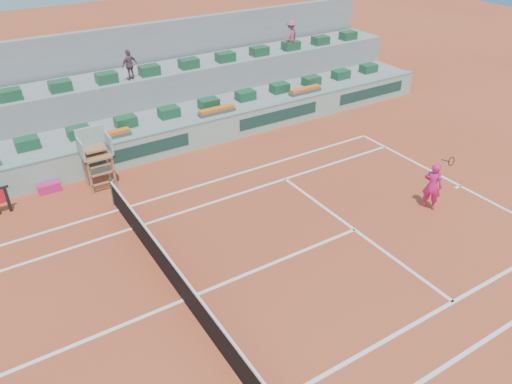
% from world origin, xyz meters
% --- Properties ---
extents(ground, '(90.00, 90.00, 0.00)m').
position_xyz_m(ground, '(0.00, 0.00, 0.00)').
color(ground, '#A83D20').
rests_on(ground, ground).
extents(seating_tier_lower, '(36.00, 4.00, 1.20)m').
position_xyz_m(seating_tier_lower, '(0.00, 10.70, 0.60)').
color(seating_tier_lower, gray).
rests_on(seating_tier_lower, ground).
extents(seating_tier_upper, '(36.00, 2.40, 2.60)m').
position_xyz_m(seating_tier_upper, '(0.00, 12.30, 1.30)').
color(seating_tier_upper, gray).
rests_on(seating_tier_upper, ground).
extents(stadium_back_wall, '(36.00, 0.40, 4.40)m').
position_xyz_m(stadium_back_wall, '(0.00, 13.90, 2.20)').
color(stadium_back_wall, gray).
rests_on(stadium_back_wall, ground).
extents(player_bag, '(0.81, 0.36, 0.36)m').
position_xyz_m(player_bag, '(-1.80, 8.13, 0.18)').
color(player_bag, '#DC1C6E').
rests_on(player_bag, ground).
extents(spectator_mid, '(0.86, 0.57, 1.35)m').
position_xyz_m(spectator_mid, '(3.05, 11.51, 3.28)').
color(spectator_mid, '#724C5A').
rests_on(spectator_mid, seating_tier_upper).
extents(spectator_right, '(1.17, 0.95, 1.58)m').
position_xyz_m(spectator_right, '(11.86, 11.57, 3.39)').
color(spectator_right, '#9C4E63').
rests_on(spectator_right, seating_tier_upper).
extents(court_lines, '(23.89, 11.09, 0.01)m').
position_xyz_m(court_lines, '(0.00, 0.00, 0.01)').
color(court_lines, white).
rests_on(court_lines, ground).
extents(tennis_net, '(0.10, 11.97, 1.10)m').
position_xyz_m(tennis_net, '(0.00, 0.00, 0.53)').
color(tennis_net, black).
rests_on(tennis_net, ground).
extents(advertising_hoarding, '(36.00, 0.34, 1.26)m').
position_xyz_m(advertising_hoarding, '(0.02, 8.50, 0.63)').
color(advertising_hoarding, '#8FB4A2').
rests_on(advertising_hoarding, ground).
extents(umpire_chair, '(1.10, 0.90, 2.40)m').
position_xyz_m(umpire_chair, '(0.00, 7.50, 1.54)').
color(umpire_chair, '#9B633A').
rests_on(umpire_chair, ground).
extents(seat_row_lower, '(32.90, 0.60, 0.44)m').
position_xyz_m(seat_row_lower, '(0.00, 9.80, 1.42)').
color(seat_row_lower, '#1A4F2D').
rests_on(seat_row_lower, seating_tier_lower).
extents(seat_row_upper, '(32.90, 0.60, 0.44)m').
position_xyz_m(seat_row_upper, '(0.00, 11.70, 2.82)').
color(seat_row_upper, '#1A4F2D').
rests_on(seat_row_upper, seating_tier_upper).
extents(flower_planters, '(26.80, 0.36, 0.28)m').
position_xyz_m(flower_planters, '(-1.50, 9.00, 1.33)').
color(flower_planters, '#505050').
rests_on(flower_planters, seating_tier_lower).
extents(towel_rack, '(0.67, 0.11, 1.03)m').
position_xyz_m(towel_rack, '(-3.50, 7.49, 0.60)').
color(towel_rack, black).
rests_on(towel_rack, ground).
extents(tennis_player, '(0.66, 0.95, 2.28)m').
position_xyz_m(tennis_player, '(9.63, -0.36, 0.91)').
color(tennis_player, '#DC1C6E').
rests_on(tennis_player, ground).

